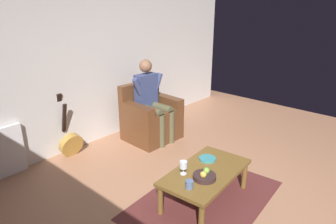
{
  "coord_description": "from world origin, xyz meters",
  "views": [
    {
      "loc": [
        2.54,
        1.27,
        2.16
      ],
      "look_at": [
        -0.36,
        -1.32,
        0.74
      ],
      "focal_mm": 32.66,
      "sensor_mm": 36.0,
      "label": 1
    }
  ],
  "objects": [
    {
      "name": "ground_plane",
      "position": [
        0.0,
        0.0,
        0.0
      ],
      "size": [
        7.67,
        7.67,
        0.0
      ],
      "primitive_type": "plane",
      "color": "#A97455"
    },
    {
      "name": "wall_back",
      "position": [
        0.0,
        -2.68,
        1.38
      ],
      "size": [
        6.79,
        0.06,
        2.76
      ],
      "primitive_type": "cube",
      "color": "silver",
      "rests_on": "ground"
    },
    {
      "name": "rug",
      "position": [
        0.05,
        -0.38,
        0.0
      ],
      "size": [
        1.88,
        1.34,
        0.01
      ],
      "primitive_type": "cube",
      "rotation": [
        0.0,
        0.0,
        0.08
      ],
      "color": "#582625",
      "rests_on": "ground"
    },
    {
      "name": "armchair",
      "position": [
        -0.74,
        -2.05,
        0.34
      ],
      "size": [
        0.82,
        0.73,
        0.91
      ],
      "rotation": [
        0.0,
        0.0,
        -0.04
      ],
      "color": "brown",
      "rests_on": "ground"
    },
    {
      "name": "person_seated",
      "position": [
        -0.74,
        -2.0,
        0.7
      ],
      "size": [
        0.63,
        0.62,
        1.3
      ],
      "rotation": [
        0.0,
        0.0,
        -0.04
      ],
      "color": "#394370",
      "rests_on": "ground"
    },
    {
      "name": "coffee_table",
      "position": [
        0.05,
        -0.38,
        0.33
      ],
      "size": [
        1.14,
        0.69,
        0.38
      ],
      "rotation": [
        0.0,
        0.0,
        0.08
      ],
      "color": "brown",
      "rests_on": "ground"
    },
    {
      "name": "guitar",
      "position": [
        0.48,
        -2.48,
        0.21
      ],
      "size": [
        0.35,
        0.31,
        0.93
      ],
      "color": "#B58738",
      "rests_on": "ground"
    },
    {
      "name": "radiator",
      "position": [
        1.36,
        -2.61,
        0.34
      ],
      "size": [
        0.54,
        0.06,
        0.67
      ],
      "primitive_type": "cube",
      "color": "white",
      "rests_on": "ground"
    },
    {
      "name": "wine_glass_near",
      "position": [
        0.27,
        -0.53,
        0.49
      ],
      "size": [
        0.08,
        0.08,
        0.15
      ],
      "color": "silver",
      "rests_on": "coffee_table"
    },
    {
      "name": "fruit_bowl",
      "position": [
        0.2,
        -0.3,
        0.42
      ],
      "size": [
        0.25,
        0.25,
        0.11
      ],
      "color": "#342322",
      "rests_on": "coffee_table"
    },
    {
      "name": "decorative_dish",
      "position": [
        -0.16,
        -0.52,
        0.4
      ],
      "size": [
        0.2,
        0.2,
        0.02
      ],
      "primitive_type": "cylinder",
      "color": "teal",
      "rests_on": "coffee_table"
    },
    {
      "name": "candle_jar",
      "position": [
        0.44,
        -0.32,
        0.43
      ],
      "size": [
        0.08,
        0.08,
        0.08
      ],
      "primitive_type": "cylinder",
      "color": "slate",
      "rests_on": "coffee_table"
    }
  ]
}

